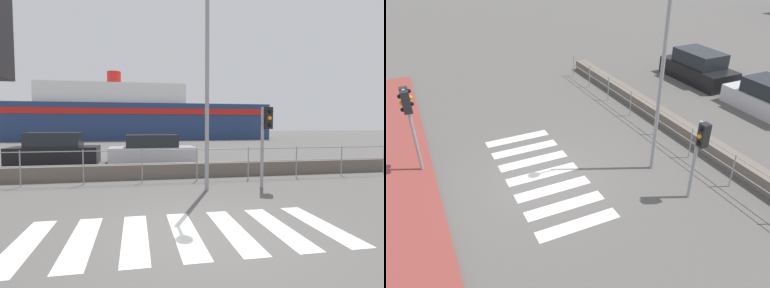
% 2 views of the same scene
% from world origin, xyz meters
% --- Properties ---
extents(ground_plane, '(160.00, 160.00, 0.00)m').
position_xyz_m(ground_plane, '(0.00, 0.00, 0.00)').
color(ground_plane, '#565451').
extents(crosswalk, '(5.85, 2.40, 0.01)m').
position_xyz_m(crosswalk, '(-0.29, 0.00, 0.00)').
color(crosswalk, silver).
rests_on(crosswalk, ground_plane).
extents(seawall, '(19.09, 0.55, 0.52)m').
position_xyz_m(seawall, '(0.00, 5.87, 0.26)').
color(seawall, '#6B6056').
rests_on(seawall, ground_plane).
extents(harbor_fence, '(17.22, 0.04, 1.16)m').
position_xyz_m(harbor_fence, '(0.00, 5.00, 0.77)').
color(harbor_fence, gray).
rests_on(harbor_fence, ground_plane).
extents(traffic_light_far, '(0.34, 0.32, 2.52)m').
position_xyz_m(traffic_light_far, '(2.84, 3.48, 1.85)').
color(traffic_light_far, gray).
rests_on(traffic_light_far, ground_plane).
extents(streetlamp, '(0.32, 1.04, 6.00)m').
position_xyz_m(streetlamp, '(0.94, 3.25, 3.72)').
color(streetlamp, gray).
rests_on(streetlamp, ground_plane).
extents(ferry_boat, '(32.37, 8.79, 8.92)m').
position_xyz_m(ferry_boat, '(-0.78, 36.00, 3.02)').
color(ferry_boat, navy).
rests_on(ferry_boat, ground_plane).
extents(parked_car_black, '(4.19, 1.83, 1.58)m').
position_xyz_m(parked_car_black, '(-5.13, 10.65, 0.67)').
color(parked_car_black, black).
rests_on(parked_car_black, ground_plane).
extents(parked_car_silver, '(4.43, 1.77, 1.44)m').
position_xyz_m(parked_car_silver, '(-0.31, 10.65, 0.61)').
color(parked_car_silver, '#BCBCC1').
rests_on(parked_car_silver, ground_plane).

